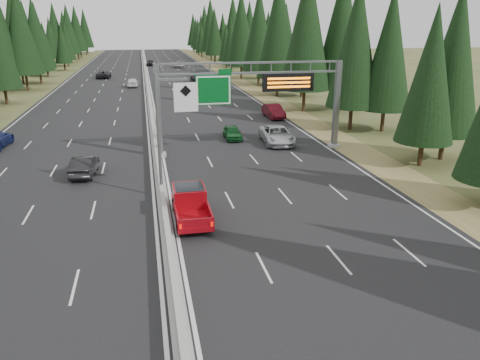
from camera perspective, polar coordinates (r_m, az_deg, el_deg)
The scene contains 17 objects.
road at distance 85.10m, azimuth -11.20°, elevation 10.87°, with size 32.00×260.00×0.08m, color black.
shoulder_right at distance 87.10m, azimuth 0.81°, elevation 11.37°, with size 3.60×260.00×0.06m, color olive.
shoulder_left at distance 86.78m, azimuth -23.19°, elevation 9.88°, with size 3.60×260.00×0.06m, color #465226.
median_barrier at distance 85.05m, azimuth -11.21°, elevation 11.12°, with size 0.70×260.00×0.85m.
sign_gantry at distance 40.85m, azimuth 2.26°, elevation 10.56°, with size 16.75×0.98×7.80m.
hov_sign_pole at distance 30.04m, azimuth -8.83°, elevation 6.38°, with size 2.80×0.50×8.00m.
tree_row_right at distance 81.81m, azimuth 4.82°, elevation 17.24°, with size 11.95×245.10×18.43m.
silver_minivan at distance 44.71m, azimuth 4.52°, elevation 5.50°, with size 2.68×5.81×1.61m, color #B9B9BE.
red_pickup at distance 27.52m, azimuth -6.11°, elevation -2.61°, with size 1.94×5.44×1.77m.
car_ahead_green at distance 46.31m, azimuth -0.94°, elevation 5.83°, with size 1.55×3.85×1.31m, color #135521.
car_ahead_dkred at distance 57.14m, azimuth 4.12°, elevation 8.38°, with size 1.70×4.87×1.60m, color #4E0B14.
car_ahead_dkgrey at distance 94.67m, azimuth -5.26°, elevation 12.38°, with size 2.18×5.35×1.55m, color black.
car_ahead_white at distance 125.49m, azimuth -7.48°, elevation 13.81°, with size 2.58×5.59×1.55m, color #BABABA.
car_ahead_far at distance 131.50m, azimuth -10.91°, elevation 13.86°, with size 1.87×4.65×1.58m, color black.
car_onc_near at distance 36.97m, azimuth -18.45°, elevation 1.67°, with size 1.55×4.44×1.46m, color black.
car_onc_white at distance 87.66m, azimuth -12.96°, elevation 11.52°, with size 1.90×4.72×1.61m, color silver.
car_onc_far at distance 103.52m, azimuth -16.29°, elevation 12.27°, with size 2.61×5.66×1.57m, color #232326.
Camera 1 is at (-0.77, -4.39, 10.96)m, focal length 35.00 mm.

